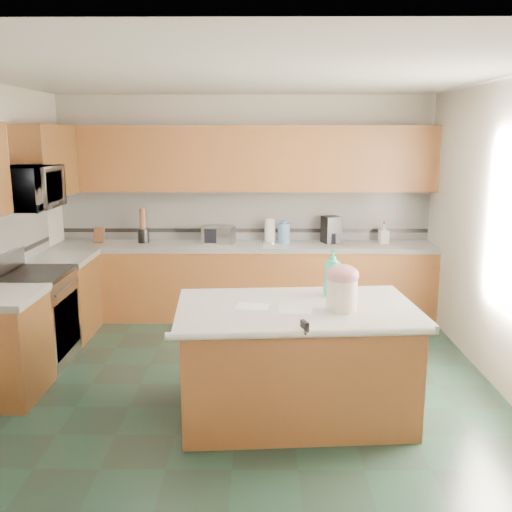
{
  "coord_description": "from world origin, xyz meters",
  "views": [
    {
      "loc": [
        0.19,
        -4.82,
        2.22
      ],
      "look_at": [
        0.15,
        0.35,
        1.12
      ],
      "focal_mm": 40.0,
      "sensor_mm": 36.0,
      "label": 1
    }
  ],
  "objects_px": {
    "treat_jar": "(342,295)",
    "knife_block": "(99,235)",
    "island_base": "(296,365)",
    "soap_bottle_island": "(332,272)",
    "coffee_maker": "(331,230)",
    "toaster_oven": "(219,235)",
    "island_top": "(297,309)"
  },
  "relations": [
    {
      "from": "treat_jar",
      "to": "knife_block",
      "type": "relative_size",
      "value": 1.25
    },
    {
      "from": "island_base",
      "to": "soap_bottle_island",
      "type": "relative_size",
      "value": 4.51
    },
    {
      "from": "coffee_maker",
      "to": "soap_bottle_island",
      "type": "bearing_deg",
      "value": -114.56
    },
    {
      "from": "treat_jar",
      "to": "toaster_oven",
      "type": "height_order",
      "value": "treat_jar"
    },
    {
      "from": "island_base",
      "to": "treat_jar",
      "type": "distance_m",
      "value": 0.7
    },
    {
      "from": "knife_block",
      "to": "treat_jar",
      "type": "bearing_deg",
      "value": -41.16
    },
    {
      "from": "island_top",
      "to": "coffee_maker",
      "type": "distance_m",
      "value": 2.72
    },
    {
      "from": "soap_bottle_island",
      "to": "knife_block",
      "type": "bearing_deg",
      "value": 133.55
    },
    {
      "from": "island_top",
      "to": "treat_jar",
      "type": "relative_size",
      "value": 7.65
    },
    {
      "from": "treat_jar",
      "to": "coffee_maker",
      "type": "bearing_deg",
      "value": 67.09
    },
    {
      "from": "coffee_maker",
      "to": "toaster_oven",
      "type": "bearing_deg",
      "value": 163.36
    },
    {
      "from": "island_base",
      "to": "knife_block",
      "type": "distance_m",
      "value": 3.51
    },
    {
      "from": "island_top",
      "to": "toaster_oven",
      "type": "relative_size",
      "value": 5.02
    },
    {
      "from": "coffee_maker",
      "to": "island_top",
      "type": "bearing_deg",
      "value": -120.33
    },
    {
      "from": "toaster_oven",
      "to": "island_base",
      "type": "bearing_deg",
      "value": -62.71
    },
    {
      "from": "knife_block",
      "to": "coffee_maker",
      "type": "xyz_separation_m",
      "value": [
        2.85,
        0.03,
        0.07
      ]
    },
    {
      "from": "island_base",
      "to": "soap_bottle_island",
      "type": "distance_m",
      "value": 0.81
    },
    {
      "from": "soap_bottle_island",
      "to": "toaster_oven",
      "type": "bearing_deg",
      "value": 111.08
    },
    {
      "from": "soap_bottle_island",
      "to": "toaster_oven",
      "type": "relative_size",
      "value": 1.05
    },
    {
      "from": "soap_bottle_island",
      "to": "island_top",
      "type": "bearing_deg",
      "value": -140.24
    },
    {
      "from": "island_top",
      "to": "soap_bottle_island",
      "type": "height_order",
      "value": "soap_bottle_island"
    },
    {
      "from": "island_base",
      "to": "treat_jar",
      "type": "xyz_separation_m",
      "value": [
        0.33,
        -0.12,
        0.61
      ]
    },
    {
      "from": "island_top",
      "to": "soap_bottle_island",
      "type": "bearing_deg",
      "value": 40.08
    },
    {
      "from": "knife_block",
      "to": "coffee_maker",
      "type": "height_order",
      "value": "coffee_maker"
    },
    {
      "from": "soap_bottle_island",
      "to": "coffee_maker",
      "type": "relative_size",
      "value": 1.18
    },
    {
      "from": "island_top",
      "to": "treat_jar",
      "type": "xyz_separation_m",
      "value": [
        0.33,
        -0.12,
        0.15
      ]
    },
    {
      "from": "toaster_oven",
      "to": "coffee_maker",
      "type": "distance_m",
      "value": 1.38
    },
    {
      "from": "treat_jar",
      "to": "soap_bottle_island",
      "type": "bearing_deg",
      "value": 75.02
    },
    {
      "from": "toaster_oven",
      "to": "treat_jar",
      "type": "bearing_deg",
      "value": -57.28
    },
    {
      "from": "treat_jar",
      "to": "island_top",
      "type": "bearing_deg",
      "value": 142.17
    },
    {
      "from": "coffee_maker",
      "to": "knife_block",
      "type": "bearing_deg",
      "value": 162.72
    },
    {
      "from": "coffee_maker",
      "to": "island_base",
      "type": "bearing_deg",
      "value": -120.33
    }
  ]
}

